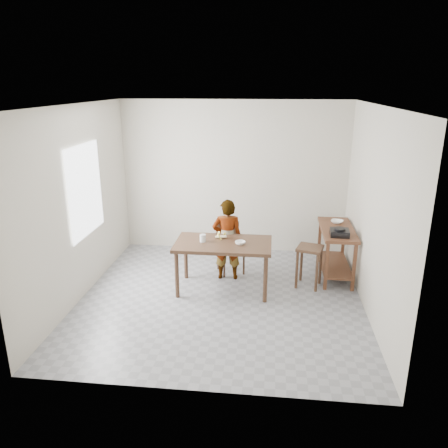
# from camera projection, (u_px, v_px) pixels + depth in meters

# --- Properties ---
(floor) EXTENTS (4.00, 4.00, 0.04)m
(floor) POSITION_uv_depth(u_px,v_px,m) (221.00, 300.00, 6.30)
(floor) COLOR gray
(floor) RESTS_ON ground
(ceiling) EXTENTS (4.00, 4.00, 0.04)m
(ceiling) POSITION_uv_depth(u_px,v_px,m) (220.00, 103.00, 5.46)
(ceiling) COLOR white
(ceiling) RESTS_ON wall_back
(wall_back) EXTENTS (4.00, 0.04, 2.70)m
(wall_back) POSITION_uv_depth(u_px,v_px,m) (234.00, 178.00, 7.79)
(wall_back) COLOR beige
(wall_back) RESTS_ON ground
(wall_front) EXTENTS (4.00, 0.04, 2.70)m
(wall_front) POSITION_uv_depth(u_px,v_px,m) (195.00, 269.00, 3.97)
(wall_front) COLOR beige
(wall_front) RESTS_ON ground
(wall_left) EXTENTS (0.04, 4.00, 2.70)m
(wall_left) POSITION_uv_depth(u_px,v_px,m) (77.00, 204.00, 6.09)
(wall_left) COLOR beige
(wall_left) RESTS_ON ground
(wall_right) EXTENTS (0.04, 4.00, 2.70)m
(wall_right) POSITION_uv_depth(u_px,v_px,m) (375.00, 213.00, 5.67)
(wall_right) COLOR beige
(wall_right) RESTS_ON ground
(window_pane) EXTENTS (0.02, 1.10, 1.30)m
(window_pane) POSITION_uv_depth(u_px,v_px,m) (86.00, 190.00, 6.23)
(window_pane) COLOR white
(window_pane) RESTS_ON wall_left
(dining_table) EXTENTS (1.40, 0.80, 0.75)m
(dining_table) POSITION_uv_depth(u_px,v_px,m) (223.00, 266.00, 6.47)
(dining_table) COLOR #432C1D
(dining_table) RESTS_ON floor
(prep_counter) EXTENTS (0.50, 1.20, 0.80)m
(prep_counter) POSITION_uv_depth(u_px,v_px,m) (335.00, 252.00, 6.94)
(prep_counter) COLOR #55311E
(prep_counter) RESTS_ON floor
(child) EXTENTS (0.49, 0.34, 1.29)m
(child) POSITION_uv_depth(u_px,v_px,m) (227.00, 240.00, 6.77)
(child) COLOR white
(child) RESTS_ON floor
(dining_chair) EXTENTS (0.51, 0.51, 0.80)m
(dining_chair) POSITION_uv_depth(u_px,v_px,m) (231.00, 249.00, 7.07)
(dining_chair) COLOR #432C1D
(dining_chair) RESTS_ON floor
(stool) EXTENTS (0.45, 0.45, 0.64)m
(stool) POSITION_uv_depth(u_px,v_px,m) (309.00, 267.00, 6.59)
(stool) COLOR #432C1D
(stool) RESTS_ON floor
(glass_tumbler) EXTENTS (0.11, 0.11, 0.11)m
(glass_tumbler) POSITION_uv_depth(u_px,v_px,m) (203.00, 238.00, 6.36)
(glass_tumbler) COLOR silver
(glass_tumbler) RESTS_ON dining_table
(small_bowl) EXTENTS (0.18, 0.18, 0.05)m
(small_bowl) POSITION_uv_depth(u_px,v_px,m) (240.00, 243.00, 6.27)
(small_bowl) COLOR white
(small_bowl) RESTS_ON dining_table
(banana) EXTENTS (0.19, 0.14, 0.07)m
(banana) POSITION_uv_depth(u_px,v_px,m) (221.00, 236.00, 6.50)
(banana) COLOR yellow
(banana) RESTS_ON dining_table
(serving_bowl) EXTENTS (0.25, 0.25, 0.05)m
(serving_bowl) POSITION_uv_depth(u_px,v_px,m) (337.00, 222.00, 7.05)
(serving_bowl) COLOR white
(serving_bowl) RESTS_ON prep_counter
(gas_burner) EXTENTS (0.29, 0.29, 0.09)m
(gas_burner) POSITION_uv_depth(u_px,v_px,m) (340.00, 233.00, 6.47)
(gas_burner) COLOR black
(gas_burner) RESTS_ON prep_counter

